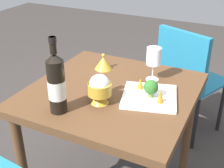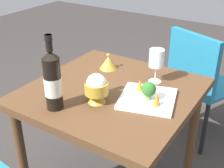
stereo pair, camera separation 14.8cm
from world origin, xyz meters
name	(u,v)px [view 1 (the left image)]	position (x,y,z in m)	size (l,w,h in m)	color
dining_table	(112,106)	(0.00, 0.00, 0.63)	(0.80, 0.80, 0.73)	brown
chair_by_wall	(186,73)	(0.21, 0.78, 0.53)	(0.53, 0.53, 0.85)	teal
wine_bottle	(56,84)	(-0.12, -0.28, 0.86)	(0.08, 0.08, 0.34)	black
wine_glass	(154,57)	(0.14, 0.19, 0.86)	(0.08, 0.08, 0.18)	white
rice_bowl	(100,88)	(0.01, -0.14, 0.80)	(0.11, 0.11, 0.14)	gold
rice_bowl_lid	(103,63)	(-0.15, 0.20, 0.77)	(0.10, 0.10, 0.09)	gold
serving_plate	(150,96)	(0.20, 0.00, 0.74)	(0.31, 0.31, 0.02)	white
broccoli_floret	(151,88)	(0.21, -0.01, 0.79)	(0.07, 0.07, 0.09)	#729E4C
carrot_garnish_left	(140,83)	(0.13, 0.04, 0.77)	(0.03, 0.03, 0.05)	orange
carrot_garnish_right	(160,96)	(0.26, -0.04, 0.78)	(0.03, 0.03, 0.06)	orange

